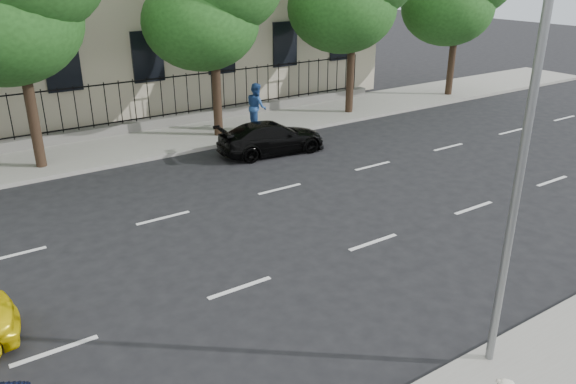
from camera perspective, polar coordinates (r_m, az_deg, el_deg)
name	(u,v)px	position (r m, az deg, el deg)	size (l,w,h in m)	color
ground	(304,346)	(11.15, 1.62, -15.39)	(120.00, 120.00, 0.00)	black
far_sidewalk	(93,152)	(22.79, -19.22, 3.84)	(60.00, 4.00, 0.15)	gray
lane_markings	(197,249)	(14.65, -9.23, -5.70)	(49.60, 4.62, 0.01)	silver
iron_fence	(79,128)	(24.23, -20.49, 6.14)	(30.00, 0.50, 2.20)	slate
street_light	(504,78)	(9.51, 21.10, 10.76)	(0.25, 3.32, 8.05)	slate
black_sedan	(272,138)	(21.53, -1.68, 5.55)	(1.71, 4.20, 1.22)	black
pedestrian_far	(257,106)	(24.13, -3.22, 8.68)	(0.96, 0.75, 1.98)	navy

